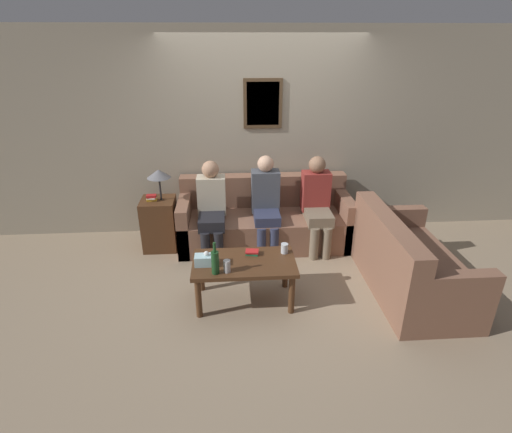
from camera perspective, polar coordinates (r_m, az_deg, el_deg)
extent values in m
plane|color=gray|center=(4.84, 1.74, -6.22)|extent=(16.00, 16.00, 0.00)
cube|color=#9E937F|center=(5.22, 0.92, 11.54)|extent=(9.00, 0.06, 2.60)
cube|color=#4C3823|center=(5.11, 0.99, 15.82)|extent=(0.48, 0.02, 0.60)
cube|color=beige|center=(5.10, 1.00, 15.80)|extent=(0.40, 0.01, 0.52)
cube|color=brown|center=(5.13, 1.30, -1.74)|extent=(2.15, 0.82, 0.41)
cube|color=brown|center=(5.25, 1.03, 3.81)|extent=(2.15, 0.20, 0.42)
cube|color=brown|center=(5.09, -10.02, -0.90)|extent=(0.14, 0.82, 0.64)
cube|color=brown|center=(5.26, 12.27, -0.25)|extent=(0.14, 0.82, 0.64)
cube|color=brown|center=(4.52, 21.28, -7.45)|extent=(0.82, 1.56, 0.41)
cube|color=brown|center=(4.21, 18.27, -3.00)|extent=(0.20, 1.56, 0.42)
cube|color=brown|center=(3.95, 25.67, -11.32)|extent=(0.82, 0.14, 0.64)
cube|color=brown|center=(5.03, 18.29, -2.15)|extent=(0.82, 0.14, 0.64)
cube|color=#4C2D19|center=(3.92, -1.70, -6.67)|extent=(1.01, 0.56, 0.04)
cylinder|color=#4C2D19|center=(3.88, -8.21, -11.45)|extent=(0.06, 0.06, 0.42)
cylinder|color=#4C2D19|center=(3.90, 5.12, -10.99)|extent=(0.06, 0.06, 0.42)
cylinder|color=#4C2D19|center=(4.25, -7.84, -7.93)|extent=(0.06, 0.06, 0.42)
cylinder|color=#4C2D19|center=(4.27, 4.22, -7.54)|extent=(0.06, 0.06, 0.42)
cube|color=#4C2D19|center=(5.12, -13.58, -1.02)|extent=(0.41, 0.41, 0.65)
cylinder|color=#262628|center=(4.94, -13.53, 3.98)|extent=(0.02, 0.02, 0.30)
cone|color=slate|center=(4.88, -13.74, 5.98)|extent=(0.28, 0.28, 0.10)
cube|color=gold|center=(4.99, -14.68, 2.35)|extent=(0.13, 0.08, 0.03)
cube|color=beige|center=(4.98, -14.71, 2.59)|extent=(0.11, 0.10, 0.02)
cube|color=red|center=(4.97, -14.74, 2.84)|extent=(0.12, 0.08, 0.03)
cylinder|color=#19421E|center=(3.69, -5.85, -6.57)|extent=(0.07, 0.07, 0.22)
cylinder|color=#19421E|center=(3.62, -5.96, -4.41)|extent=(0.03, 0.03, 0.10)
cylinder|color=silver|center=(4.04, 4.09, -4.56)|extent=(0.07, 0.07, 0.10)
cube|color=#237547|center=(4.03, -0.57, -5.26)|extent=(0.14, 0.10, 0.02)
cube|color=red|center=(4.02, -0.57, -5.00)|extent=(0.14, 0.11, 0.02)
cylinder|color=#BCBCC1|center=(3.73, -4.17, -7.09)|extent=(0.07, 0.07, 0.12)
cube|color=silver|center=(3.87, -7.05, -6.18)|extent=(0.23, 0.12, 0.10)
sphere|color=white|center=(3.83, -7.10, -5.28)|extent=(0.05, 0.05, 0.05)
cube|color=black|center=(4.78, -6.32, -0.54)|extent=(0.31, 0.45, 0.14)
cylinder|color=black|center=(4.70, -7.20, -4.53)|extent=(0.11, 0.11, 0.41)
cylinder|color=black|center=(4.69, -5.33, -4.48)|extent=(0.11, 0.11, 0.41)
cube|color=beige|center=(4.90, -6.37, 3.07)|extent=(0.34, 0.22, 0.47)
sphere|color=tan|center=(4.79, -6.55, 6.71)|extent=(0.20, 0.20, 0.20)
cube|color=#2D334C|center=(4.84, 1.50, -0.06)|extent=(0.31, 0.41, 0.14)
cylinder|color=#2D334C|center=(4.77, 0.78, -3.89)|extent=(0.11, 0.11, 0.41)
cylinder|color=#2D334C|center=(4.78, 2.61, -3.83)|extent=(0.11, 0.11, 0.41)
cube|color=#474C56|center=(4.93, 1.31, 3.66)|extent=(0.34, 0.22, 0.52)
sphere|color=tan|center=(4.82, 1.35, 7.53)|extent=(0.20, 0.20, 0.20)
cube|color=#756651|center=(4.92, 8.85, 0.02)|extent=(0.31, 0.45, 0.14)
cylinder|color=#756651|center=(4.82, 8.32, -3.85)|extent=(0.11, 0.11, 0.41)
cylinder|color=#756651|center=(4.85, 10.09, -3.77)|extent=(0.11, 0.11, 0.41)
cube|color=maroon|center=(5.02, 8.50, 3.63)|extent=(0.34, 0.22, 0.49)
sphere|color=#8C664C|center=(4.92, 8.74, 7.32)|extent=(0.21, 0.21, 0.21)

